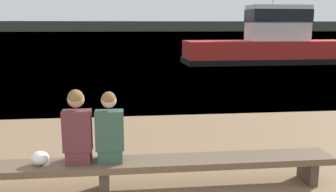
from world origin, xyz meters
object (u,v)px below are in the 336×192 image
at_px(person_left, 77,129).
at_px(tugboat_red, 271,45).
at_px(bench_main, 104,167).
at_px(shopping_bag, 40,158).
at_px(person_right, 110,131).

height_order(person_left, tugboat_red, tugboat_red).
height_order(bench_main, shopping_bag, shopping_bag).
relative_size(bench_main, shopping_bag, 27.01).
bearing_deg(bench_main, person_left, -179.47).
height_order(person_right, tugboat_red, tugboat_red).
xyz_separation_m(bench_main, shopping_bag, (-0.86, -0.01, 0.18)).
bearing_deg(bench_main, tugboat_red, 61.92).
bearing_deg(tugboat_red, bench_main, 150.93).
bearing_deg(shopping_bag, person_left, 1.08).
relative_size(person_right, shopping_bag, 4.10).
relative_size(person_right, tugboat_red, 0.09).
relative_size(bench_main, tugboat_red, 0.62).
bearing_deg(bench_main, shopping_bag, -179.14).
xyz_separation_m(shopping_bag, tugboat_red, (10.19, 17.51, 0.58)).
height_order(shopping_bag, tugboat_red, tugboat_red).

